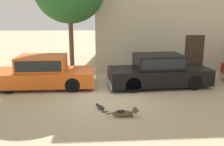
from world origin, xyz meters
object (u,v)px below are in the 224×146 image
(parked_sedan_nearest, at_px, (43,72))
(stray_dog_spotted, at_px, (125,113))
(stray_cat, at_px, (100,107))
(parked_sedan_second, at_px, (159,71))

(parked_sedan_nearest, height_order, stray_dog_spotted, parked_sedan_nearest)
(parked_sedan_nearest, relative_size, stray_cat, 8.43)
(stray_cat, bearing_deg, stray_dog_spotted, -162.59)
(parked_sedan_second, bearing_deg, stray_dog_spotted, -124.30)
(parked_sedan_nearest, bearing_deg, stray_cat, -48.02)
(stray_cat, bearing_deg, parked_sedan_second, -77.87)
(parked_sedan_nearest, xyz_separation_m, stray_cat, (2.50, -2.79, -0.63))
(stray_dog_spotted, bearing_deg, parked_sedan_nearest, 134.44)
(stray_dog_spotted, distance_m, stray_cat, 1.04)
(parked_sedan_nearest, height_order, stray_cat, parked_sedan_nearest)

